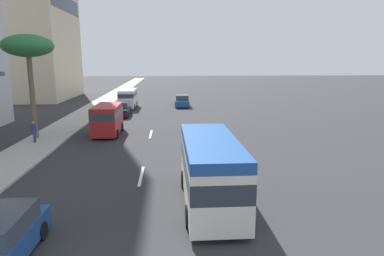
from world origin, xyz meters
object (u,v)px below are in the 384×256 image
Objects in this scene: car_second at (121,109)px; palm_tree at (28,48)px; minibus_third at (210,169)px; pedestrian_near_lamp at (34,131)px; van_sixth at (128,97)px; van_fifth at (107,118)px; car_lead at (182,101)px.

palm_tree reaches higher than car_second.
car_second is 0.65× the size of minibus_third.
palm_tree is at bearing -126.89° from pedestrian_near_lamp.
palm_tree reaches higher than van_sixth.
car_second is at bearing -0.25° from van_sixth.
van_fifth is at bearing 157.51° from pedestrian_near_lamp.
palm_tree is (-1.43, 5.42, 5.71)m from van_fifth.
van_sixth is at bearing 12.92° from minibus_third.
van_fifth reaches higher than car_second.
car_second is 6.42m from van_sixth.
minibus_third is 18.88m from palm_tree.
pedestrian_near_lamp is (-3.03, 4.92, -0.41)m from van_fifth.
car_second is at bearing -179.03° from van_fifth.
car_lead is 0.92× the size of van_sixth.
car_lead is at bearing 98.47° from van_sixth.
minibus_third is 16.17m from van_fifth.
car_second is 13.90m from palm_tree.
pedestrian_near_lamp is (-12.77, 4.76, 0.27)m from car_second.
palm_tree reaches higher than van_fifth.
car_lead is at bearing 136.15° from car_second.
car_lead is 1.05× the size of car_second.
van_sixth is 3.21× the size of pedestrian_near_lamp.
palm_tree is at bearing 146.32° from car_lead.
pedestrian_near_lamp is (11.59, 11.84, -0.59)m from minibus_third.
car_second is 13.63m from pedestrian_near_lamp.
minibus_third reaches higher than van_fifth.
van_fifth is (-17.19, 6.99, 0.67)m from car_lead.
pedestrian_near_lamp is (-20.22, 11.91, 0.26)m from car_lead.
pedestrian_near_lamp is at bearing 149.50° from car_lead.
van_fifth is (14.61, 6.92, -0.18)m from minibus_third.
pedestrian_near_lamp is at bearing -20.42° from car_second.
van_sixth reaches higher than car_second.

